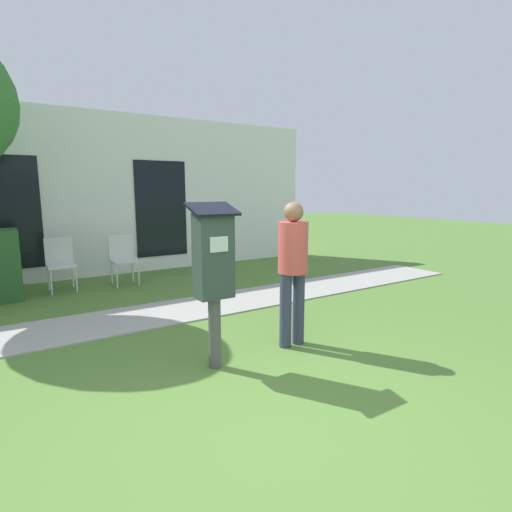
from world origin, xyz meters
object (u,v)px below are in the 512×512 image
person_standing (293,263)px  outdoor_chair_middle (123,255)px  parking_meter (214,264)px  outdoor_chair_left (60,260)px

person_standing → outdoor_chair_middle: person_standing is taller
parking_meter → outdoor_chair_middle: size_ratio=1.77×
outdoor_chair_left → person_standing: bearing=-70.3°
person_standing → outdoor_chair_middle: 4.08m
outdoor_chair_left → outdoor_chair_middle: size_ratio=1.00×
person_standing → outdoor_chair_left: (-1.81, 4.08, -0.40)m
parking_meter → outdoor_chair_middle: parking_meter is taller
parking_meter → outdoor_chair_left: (-0.84, 4.12, -0.49)m
parking_meter → person_standing: 0.98m
parking_meter → outdoor_chair_left: 4.23m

